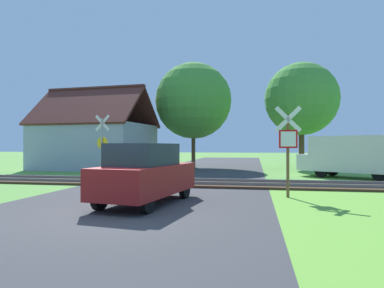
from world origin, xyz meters
name	(u,v)px	position (x,y,z in m)	size (l,w,h in m)	color
ground_plane	(117,213)	(0.00, 0.00, 0.00)	(160.00, 160.00, 0.00)	#5B933D
road_asphalt	(143,201)	(0.00, 2.00, 0.00)	(7.93, 80.00, 0.01)	#38383A
rail_track	(177,183)	(0.00, 6.68, 0.06)	(60.00, 2.60, 0.22)	#422D1E
stop_sign_near	(288,145)	(4.51, 3.50, 1.75)	(0.88, 0.17, 3.03)	brown
crossing_sign_far	(102,142)	(-4.68, 9.01, 1.93)	(0.87, 0.18, 3.39)	#9E9EA5
house	(95,144)	(-8.34, 15.61, 1.87)	(8.49, 7.05, 6.16)	#99A3B7
tree_right	(301,99)	(6.88, 18.75, 5.26)	(5.50, 5.50, 8.02)	#513823
tree_center	(193,101)	(-1.38, 18.43, 5.28)	(6.02, 6.02, 8.30)	#513823
tree_left	(98,116)	(-9.39, 18.24, 4.24)	(4.68, 4.68, 6.58)	#513823
mail_truck	(350,155)	(8.42, 11.22, 1.24)	(5.12, 4.22, 2.24)	silver
parked_car	(146,174)	(0.27, 1.47, 0.89)	(2.22, 4.20, 1.78)	maroon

